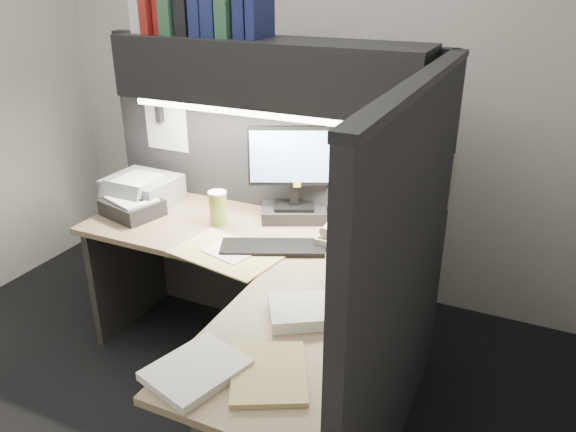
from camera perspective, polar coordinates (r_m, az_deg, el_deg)
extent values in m
plane|color=black|center=(2.90, -11.19, -18.95)|extent=(3.50, 3.50, 0.00)
cube|color=silver|center=(3.49, 1.72, 13.98)|extent=(3.50, 0.04, 2.70)
cube|color=black|center=(3.13, -2.05, 2.32)|extent=(1.90, 0.06, 1.60)
cube|color=black|center=(2.20, 11.45, -8.10)|extent=(0.06, 1.50, 1.60)
cube|color=#897B57|center=(2.83, -4.14, -1.99)|extent=(1.70, 0.68, 0.03)
cube|color=#897B57|center=(2.03, -0.84, -13.44)|extent=(0.60, 0.85, 0.03)
cube|color=#312E2B|center=(3.24, -1.39, -5.72)|extent=(1.61, 0.02, 0.70)
cube|color=#312E2B|center=(3.42, -15.82, -4.96)|extent=(0.04, 0.61, 0.70)
cube|color=black|center=(2.74, -2.19, 14.45)|extent=(1.55, 0.34, 0.30)
cylinder|color=white|center=(2.66, -3.53, 10.37)|extent=(1.32, 0.04, 0.04)
cube|color=black|center=(2.97, 0.61, 0.31)|extent=(0.39, 0.33, 0.07)
cube|color=black|center=(2.93, 0.62, 2.24)|extent=(0.06, 0.05, 0.11)
cube|color=black|center=(2.85, 0.60, 6.12)|extent=(0.44, 0.23, 0.31)
cube|color=#73A6FD|center=(2.83, 0.44, 6.02)|extent=(0.39, 0.18, 0.27)
cube|color=black|center=(2.65, -1.57, -3.21)|extent=(0.51, 0.35, 0.02)
cube|color=navy|center=(2.60, 6.88, -4.25)|extent=(0.26, 0.25, 0.00)
ellipsoid|color=black|center=(2.60, 6.60, -3.62)|extent=(0.10, 0.12, 0.04)
cube|color=#C0B494|center=(2.70, 5.58, -2.09)|extent=(0.21, 0.22, 0.08)
cylinder|color=#ADB448|center=(2.91, -7.13, 0.73)|extent=(0.12, 0.12, 0.17)
cube|color=gray|center=(3.27, -14.55, 2.58)|extent=(0.38, 0.33, 0.15)
cube|color=black|center=(3.12, -15.51, 0.84)|extent=(0.34, 0.30, 0.09)
cube|color=tan|center=(2.63, -6.19, -3.78)|extent=(0.54, 0.40, 0.01)
cube|color=white|center=(2.16, 1.51, -9.66)|extent=(0.33, 0.31, 0.05)
cube|color=white|center=(1.92, -9.30, -15.18)|extent=(0.32, 0.36, 0.03)
cube|color=tan|center=(1.90, -1.98, -15.63)|extent=(0.36, 0.38, 0.02)
cube|color=white|center=(3.09, -14.05, 20.10)|extent=(0.07, 0.22, 0.26)
cube|color=maroon|center=(3.01, -13.30, 20.51)|extent=(0.05, 0.22, 0.30)
cube|color=maroon|center=(3.00, -11.95, 20.18)|extent=(0.05, 0.22, 0.26)
cube|color=#295237|center=(2.95, -11.31, 20.26)|extent=(0.07, 0.22, 0.27)
cube|color=black|center=(2.92, -9.82, 20.53)|extent=(0.07, 0.22, 0.29)
cube|color=#151C4C|center=(2.87, -8.47, 20.52)|extent=(0.06, 0.22, 0.28)
cube|color=#151C4C|center=(2.84, -7.13, 20.43)|extent=(0.07, 0.22, 0.27)
cube|color=#295237|center=(2.79, -5.73, 20.74)|extent=(0.07, 0.22, 0.30)
cube|color=#151C4C|center=(2.77, -4.05, 20.76)|extent=(0.06, 0.22, 0.30)
cube|color=#151C4C|center=(2.72, -2.85, 20.52)|extent=(0.05, 0.22, 0.28)
cube|color=white|center=(2.79, 9.97, 4.70)|extent=(0.21, 0.00, 0.28)
cube|color=white|center=(2.75, 14.36, 3.60)|extent=(0.21, 0.00, 0.28)
cube|color=white|center=(3.32, -12.30, 9.40)|extent=(0.28, 0.00, 0.34)
cube|color=black|center=(1.98, 10.04, -4.41)|extent=(0.00, 0.18, 0.22)
cube|color=white|center=(1.73, 6.66, -11.48)|extent=(0.00, 0.21, 0.28)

